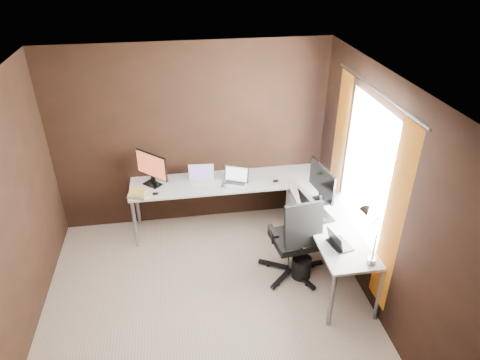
{
  "coord_description": "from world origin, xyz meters",
  "views": [
    {
      "loc": [
        -0.18,
        -3.37,
        3.6
      ],
      "look_at": [
        0.51,
        0.95,
        1.05
      ],
      "focal_mm": 32.0,
      "sensor_mm": 36.0,
      "label": 1
    }
  ],
  "objects_px": {
    "book_stack": "(138,194)",
    "wastebasket": "(301,267)",
    "monitor_left": "(152,167)",
    "monitor_right": "(322,182)",
    "laptop_black_big": "(313,211)",
    "laptop_silver": "(235,181)",
    "laptop_black_small": "(338,243)",
    "office_chair": "(294,252)",
    "desk_lamp": "(368,228)",
    "drawer_pedestal": "(305,215)",
    "laptop_white": "(201,179)"
  },
  "relations": [
    {
      "from": "monitor_left",
      "to": "book_stack",
      "type": "height_order",
      "value": "monitor_left"
    },
    {
      "from": "monitor_right",
      "to": "laptop_silver",
      "type": "xyz_separation_m",
      "value": [
        -0.97,
        0.58,
        -0.23
      ]
    },
    {
      "from": "monitor_left",
      "to": "laptop_black_small",
      "type": "bearing_deg",
      "value": 4.53
    },
    {
      "from": "monitor_left",
      "to": "monitor_right",
      "type": "bearing_deg",
      "value": 23.95
    },
    {
      "from": "drawer_pedestal",
      "to": "laptop_black_big",
      "type": "xyz_separation_m",
      "value": [
        -0.13,
        -0.59,
        0.49
      ]
    },
    {
      "from": "laptop_silver",
      "to": "laptop_black_big",
      "type": "bearing_deg",
      "value": -23.29
    },
    {
      "from": "laptop_silver",
      "to": "laptop_black_big",
      "type": "relative_size",
      "value": 0.85
    },
    {
      "from": "laptop_silver",
      "to": "desk_lamp",
      "type": "xyz_separation_m",
      "value": [
        1.04,
        -1.69,
        0.35
      ]
    },
    {
      "from": "laptop_black_big",
      "to": "laptop_black_small",
      "type": "bearing_deg",
      "value": 178.41
    },
    {
      "from": "monitor_right",
      "to": "laptop_black_small",
      "type": "relative_size",
      "value": 1.93
    },
    {
      "from": "laptop_black_big",
      "to": "laptop_silver",
      "type": "bearing_deg",
      "value": 31.86
    },
    {
      "from": "laptop_black_small",
      "to": "office_chair",
      "type": "bearing_deg",
      "value": 24.76
    },
    {
      "from": "monitor_right",
      "to": "laptop_black_big",
      "type": "bearing_deg",
      "value": 137.01
    },
    {
      "from": "laptop_white",
      "to": "laptop_silver",
      "type": "height_order",
      "value": "laptop_white"
    },
    {
      "from": "desk_lamp",
      "to": "laptop_black_big",
      "type": "bearing_deg",
      "value": 108.92
    },
    {
      "from": "wastebasket",
      "to": "laptop_black_big",
      "type": "bearing_deg",
      "value": 54.99
    },
    {
      "from": "monitor_right",
      "to": "laptop_black_small",
      "type": "xyz_separation_m",
      "value": [
        -0.09,
        -0.86,
        -0.23
      ]
    },
    {
      "from": "drawer_pedestal",
      "to": "book_stack",
      "type": "bearing_deg",
      "value": 176.03
    },
    {
      "from": "drawer_pedestal",
      "to": "monitor_left",
      "type": "xyz_separation_m",
      "value": [
        -1.97,
        0.42,
        0.68
      ]
    },
    {
      "from": "drawer_pedestal",
      "to": "monitor_left",
      "type": "relative_size",
      "value": 1.34
    },
    {
      "from": "drawer_pedestal",
      "to": "laptop_white",
      "type": "height_order",
      "value": "laptop_white"
    },
    {
      "from": "book_stack",
      "to": "wastebasket",
      "type": "relative_size",
      "value": 1.02
    },
    {
      "from": "laptop_silver",
      "to": "office_chair",
      "type": "relative_size",
      "value": 0.35
    },
    {
      "from": "drawer_pedestal",
      "to": "wastebasket",
      "type": "distance_m",
      "value": 0.86
    },
    {
      "from": "desk_lamp",
      "to": "monitor_right",
      "type": "bearing_deg",
      "value": 95.7
    },
    {
      "from": "laptop_black_small",
      "to": "book_stack",
      "type": "relative_size",
      "value": 1.13
    },
    {
      "from": "book_stack",
      "to": "office_chair",
      "type": "xyz_separation_m",
      "value": [
        1.8,
        -0.9,
        -0.44
      ]
    },
    {
      "from": "laptop_silver",
      "to": "wastebasket",
      "type": "xyz_separation_m",
      "value": [
        0.64,
        -1.06,
        -0.65
      ]
    },
    {
      "from": "drawer_pedestal",
      "to": "wastebasket",
      "type": "relative_size",
      "value": 2.26
    },
    {
      "from": "laptop_white",
      "to": "laptop_silver",
      "type": "bearing_deg",
      "value": -9.25
    },
    {
      "from": "book_stack",
      "to": "desk_lamp",
      "type": "height_order",
      "value": "desk_lamp"
    },
    {
      "from": "laptop_white",
      "to": "laptop_silver",
      "type": "distance_m",
      "value": 0.45
    },
    {
      "from": "monitor_left",
      "to": "laptop_white",
      "type": "relative_size",
      "value": 1.26
    },
    {
      "from": "office_chair",
      "to": "monitor_right",
      "type": "bearing_deg",
      "value": 38.06
    },
    {
      "from": "laptop_white",
      "to": "laptop_black_small",
      "type": "relative_size",
      "value": 1.17
    },
    {
      "from": "monitor_left",
      "to": "office_chair",
      "type": "bearing_deg",
      "value": 8.09
    },
    {
      "from": "monitor_right",
      "to": "desk_lamp",
      "type": "bearing_deg",
      "value": 175.22
    },
    {
      "from": "laptop_silver",
      "to": "wastebasket",
      "type": "relative_size",
      "value": 1.49
    },
    {
      "from": "laptop_black_small",
      "to": "drawer_pedestal",
      "type": "bearing_deg",
      "value": -14.19
    },
    {
      "from": "monitor_left",
      "to": "desk_lamp",
      "type": "distance_m",
      "value": 2.81
    },
    {
      "from": "drawer_pedestal",
      "to": "laptop_white",
      "type": "distance_m",
      "value": 1.47
    },
    {
      "from": "laptop_black_small",
      "to": "wastebasket",
      "type": "distance_m",
      "value": 0.78
    },
    {
      "from": "office_chair",
      "to": "wastebasket",
      "type": "height_order",
      "value": "office_chair"
    },
    {
      "from": "laptop_silver",
      "to": "book_stack",
      "type": "xyz_separation_m",
      "value": [
        -1.25,
        -0.11,
        -0.01
      ]
    },
    {
      "from": "drawer_pedestal",
      "to": "laptop_black_small",
      "type": "distance_m",
      "value": 1.27
    },
    {
      "from": "monitor_right",
      "to": "book_stack",
      "type": "bearing_deg",
      "value": 69.26
    },
    {
      "from": "book_stack",
      "to": "wastebasket",
      "type": "bearing_deg",
      "value": -26.76
    },
    {
      "from": "laptop_black_big",
      "to": "laptop_black_small",
      "type": "relative_size",
      "value": 1.52
    },
    {
      "from": "book_stack",
      "to": "monitor_right",
      "type": "bearing_deg",
      "value": -12.04
    },
    {
      "from": "office_chair",
      "to": "laptop_white",
      "type": "bearing_deg",
      "value": 124.08
    }
  ]
}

